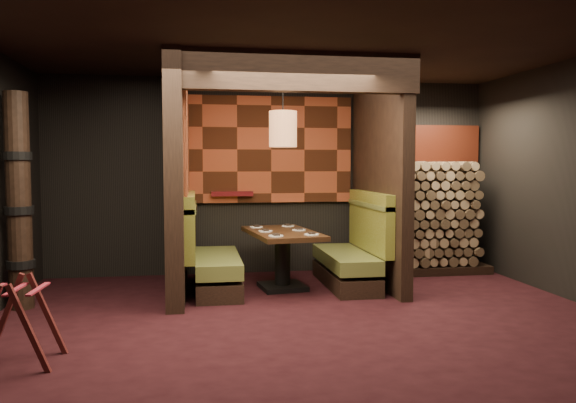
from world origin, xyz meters
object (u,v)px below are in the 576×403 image
(pendant_lamp, at_px, (283,129))
(firewood_stack, at_px, (429,217))
(booth_bench_left, at_px, (209,259))
(totem_column, at_px, (19,202))
(booth_bench_right, at_px, (353,255))
(luggage_rack, at_px, (17,318))
(dining_table, at_px, (282,249))

(pendant_lamp, bearing_deg, firewood_stack, 19.39)
(booth_bench_left, height_order, firewood_stack, firewood_stack)
(pendant_lamp, distance_m, totem_column, 3.17)
(booth_bench_right, bearing_deg, totem_column, -172.14)
(booth_bench_right, height_order, luggage_rack, booth_bench_right)
(pendant_lamp, bearing_deg, booth_bench_left, 173.08)
(luggage_rack, relative_size, firewood_stack, 0.43)
(booth_bench_left, height_order, pendant_lamp, pendant_lamp)
(booth_bench_left, relative_size, firewood_stack, 0.92)
(firewood_stack, bearing_deg, totem_column, -166.81)
(booth_bench_right, xyz_separation_m, luggage_rack, (-3.48, -2.40, -0.03))
(booth_bench_left, distance_m, firewood_stack, 3.35)
(firewood_stack, bearing_deg, luggage_rack, -147.31)
(luggage_rack, height_order, totem_column, totem_column)
(booth_bench_left, xyz_separation_m, pendant_lamp, (0.94, -0.11, 1.65))
(dining_table, bearing_deg, firewood_stack, 18.28)
(dining_table, xyz_separation_m, luggage_rack, (-2.52, -2.34, -0.15))
(luggage_rack, distance_m, firewood_stack, 5.76)
(dining_table, bearing_deg, booth_bench_right, 3.79)
(booth_bench_left, relative_size, totem_column, 0.67)
(booth_bench_right, xyz_separation_m, totem_column, (-3.98, -0.55, 0.79))
(dining_table, relative_size, luggage_rack, 2.03)
(dining_table, bearing_deg, totem_column, -170.86)
(dining_table, distance_m, luggage_rack, 3.44)
(booth_bench_left, relative_size, luggage_rack, 2.15)
(booth_bench_left, height_order, luggage_rack, booth_bench_left)
(pendant_lamp, height_order, firewood_stack, pendant_lamp)
(booth_bench_left, height_order, booth_bench_right, same)
(booth_bench_right, xyz_separation_m, firewood_stack, (1.35, 0.70, 0.42))
(pendant_lamp, height_order, luggage_rack, pendant_lamp)
(booth_bench_left, xyz_separation_m, booth_bench_right, (1.89, 0.00, 0.00))
(booth_bench_right, relative_size, luggage_rack, 2.15)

